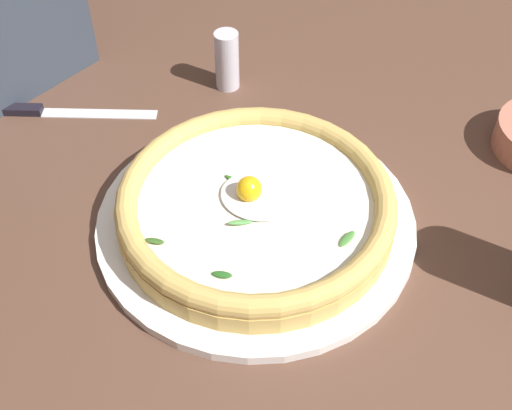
# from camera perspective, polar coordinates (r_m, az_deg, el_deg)

# --- Properties ---
(ground_plane) EXTENTS (2.40, 2.40, 0.03)m
(ground_plane) POSITION_cam_1_polar(r_m,az_deg,el_deg) (0.76, 0.92, -0.99)
(ground_plane) COLOR brown
(ground_plane) RESTS_ON ground
(pizza_plate) EXTENTS (0.35, 0.35, 0.01)m
(pizza_plate) POSITION_cam_1_polar(r_m,az_deg,el_deg) (0.73, -0.00, -1.41)
(pizza_plate) COLOR white
(pizza_plate) RESTS_ON ground
(pizza) EXTENTS (0.30, 0.30, 0.05)m
(pizza) POSITION_cam_1_polar(r_m,az_deg,el_deg) (0.71, -0.00, 0.04)
(pizza) COLOR tan
(pizza) RESTS_ON pizza_plate
(table_knife) EXTENTS (0.23, 0.11, 0.01)m
(table_knife) POSITION_cam_1_polar(r_m,az_deg,el_deg) (0.92, -18.29, 7.66)
(table_knife) COLOR silver
(table_knife) RESTS_ON ground
(pepper_shaker) EXTENTS (0.03, 0.03, 0.08)m
(pepper_shaker) POSITION_cam_1_polar(r_m,az_deg,el_deg) (0.90, -2.50, 12.24)
(pepper_shaker) COLOR silver
(pepper_shaker) RESTS_ON ground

